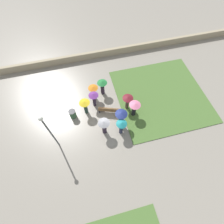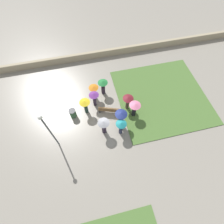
{
  "view_description": "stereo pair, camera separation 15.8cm",
  "coord_description": "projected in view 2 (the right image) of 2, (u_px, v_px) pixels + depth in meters",
  "views": [
    {
      "loc": [
        1.57,
        7.3,
        14.25
      ],
      "look_at": [
        -0.41,
        -0.43,
        1.06
      ],
      "focal_mm": 28.0,
      "sensor_mm": 36.0,
      "label": 1
    },
    {
      "loc": [
        1.42,
        7.34,
        14.25
      ],
      "look_at": [
        -0.41,
        -0.43,
        1.06
      ],
      "focal_mm": 28.0,
      "sensor_mm": 36.0,
      "label": 2
    }
  ],
  "objects": [
    {
      "name": "crowd_person_green",
      "position": [
        103.0,
        85.0,
        16.86
      ],
      "size": [
        0.96,
        0.96,
        1.75
      ],
      "rotation": [
        0.0,
        0.0,
        5.69
      ],
      "color": "#2D2333",
      "rests_on": "ground_plane"
    },
    {
      "name": "crowd_person_teal",
      "position": [
        121.0,
        126.0,
        14.48
      ],
      "size": [
        0.91,
        0.91,
        1.83
      ],
      "rotation": [
        0.0,
        0.0,
        6.17
      ],
      "color": "#282D47",
      "rests_on": "ground_plane"
    },
    {
      "name": "crowd_person_grey",
      "position": [
        104.0,
        125.0,
        14.48
      ],
      "size": [
        1.0,
        1.0,
        1.92
      ],
      "rotation": [
        0.0,
        0.0,
        1.65
      ],
      "color": "#2D2333",
      "rests_on": "ground_plane"
    },
    {
      "name": "crowd_person_navy",
      "position": [
        121.0,
        117.0,
        14.83
      ],
      "size": [
        1.04,
        1.04,
        2.0
      ],
      "rotation": [
        0.0,
        0.0,
        2.16
      ],
      "color": "#1E3328",
      "rests_on": "ground_plane"
    },
    {
      "name": "crowd_person_pink",
      "position": [
        135.0,
        108.0,
        15.47
      ],
      "size": [
        1.02,
        1.02,
        1.82
      ],
      "rotation": [
        0.0,
        0.0,
        6.07
      ],
      "color": "black",
      "rests_on": "ground_plane"
    },
    {
      "name": "crowd_person_yellow",
      "position": [
        85.0,
        104.0,
        15.6
      ],
      "size": [
        0.96,
        0.96,
        1.79
      ],
      "rotation": [
        0.0,
        0.0,
        4.15
      ],
      "color": "#1E3328",
      "rests_on": "ground_plane"
    },
    {
      "name": "crowd_person_purple",
      "position": [
        94.0,
        97.0,
        15.97
      ],
      "size": [
        0.91,
        0.91,
        1.81
      ],
      "rotation": [
        0.0,
        0.0,
        5.35
      ],
      "color": "#2D2333",
      "rests_on": "ground_plane"
    },
    {
      "name": "lamp_post",
      "position": [
        48.0,
        128.0,
        12.44
      ],
      "size": [
        0.32,
        0.32,
        4.73
      ],
      "color": "#474C51",
      "rests_on": "ground_plane"
    },
    {
      "name": "park_bench",
      "position": [
        109.0,
        110.0,
        16.21
      ],
      "size": [
        1.9,
        1.04,
        0.9
      ],
      "rotation": [
        0.0,
        0.0,
        -0.35
      ],
      "color": "brown",
      "rests_on": "ground_plane"
    },
    {
      "name": "lawn_patch_near",
      "position": [
        162.0,
        96.0,
        17.59
      ],
      "size": [
        8.68,
        8.68,
        0.06
      ],
      "color": "#4C7033",
      "rests_on": "ground_plane"
    },
    {
      "name": "trash_bin",
      "position": [
        73.0,
        113.0,
        16.04
      ],
      "size": [
        0.64,
        0.64,
        0.92
      ],
      "color": "#335638",
      "rests_on": "ground_plane"
    },
    {
      "name": "parapet_wall",
      "position": [
        92.0,
        55.0,
        20.12
      ],
      "size": [
        45.0,
        0.35,
        0.86
      ],
      "color": "tan",
      "rests_on": "ground_plane"
    },
    {
      "name": "crowd_person_orange",
      "position": [
        94.0,
        90.0,
        16.53
      ],
      "size": [
        0.92,
        0.92,
        1.71
      ],
      "rotation": [
        0.0,
        0.0,
        1.88
      ],
      "color": "#2D2333",
      "rests_on": "ground_plane"
    },
    {
      "name": "ground_plane",
      "position": [
        109.0,
        123.0,
        16.06
      ],
      "size": [
        90.0,
        90.0,
        0.0
      ],
      "primitive_type": "plane",
      "color": "gray"
    },
    {
      "name": "crowd_person_maroon",
      "position": [
        128.0,
        100.0,
        15.83
      ],
      "size": [
        0.98,
        0.98,
        1.75
      ],
      "rotation": [
        0.0,
        0.0,
        2.43
      ],
      "color": "#47382D",
      "rests_on": "ground_plane"
    }
  ]
}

